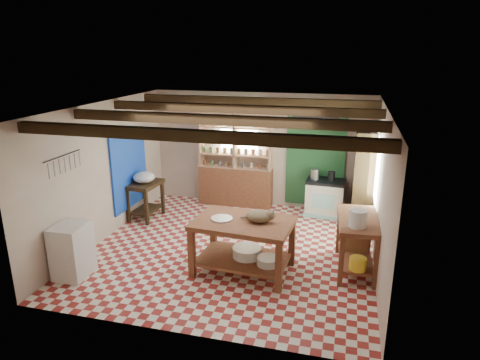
% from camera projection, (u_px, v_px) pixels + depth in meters
% --- Properties ---
extents(floor, '(5.00, 5.00, 0.02)m').
position_uv_depth(floor, '(232.00, 250.00, 7.85)').
color(floor, maroon).
rests_on(floor, ground).
extents(ceiling, '(5.00, 5.00, 0.02)m').
position_uv_depth(ceiling, '(231.00, 107.00, 7.08)').
color(ceiling, '#444449').
rests_on(ceiling, wall_back).
extents(wall_back, '(5.00, 0.04, 2.60)m').
position_uv_depth(wall_back, '(261.00, 150.00, 9.77)').
color(wall_back, beige).
rests_on(wall_back, floor).
extents(wall_front, '(5.00, 0.04, 2.60)m').
position_uv_depth(wall_front, '(176.00, 241.00, 5.15)').
color(wall_front, beige).
rests_on(wall_front, floor).
extents(wall_left, '(0.04, 5.00, 2.60)m').
position_uv_depth(wall_left, '(104.00, 172.00, 8.06)').
color(wall_left, beige).
rests_on(wall_left, floor).
extents(wall_right, '(0.04, 5.00, 2.60)m').
position_uv_depth(wall_right, '(381.00, 193.00, 6.86)').
color(wall_right, beige).
rests_on(wall_right, floor).
extents(ceiling_beams, '(5.00, 3.80, 0.15)m').
position_uv_depth(ceiling_beams, '(231.00, 114.00, 7.11)').
color(ceiling_beams, '#372513').
rests_on(ceiling_beams, ceiling).
extents(blue_wall_patch, '(0.04, 1.40, 1.60)m').
position_uv_depth(blue_wall_patch, '(129.00, 169.00, 8.94)').
color(blue_wall_patch, blue).
rests_on(blue_wall_patch, wall_left).
extents(green_wall_patch, '(1.30, 0.04, 2.30)m').
position_uv_depth(green_wall_patch, '(316.00, 156.00, 9.46)').
color(green_wall_patch, '#205028').
rests_on(green_wall_patch, wall_back).
extents(window_back, '(0.90, 0.02, 0.80)m').
position_uv_depth(window_back, '(239.00, 132.00, 9.76)').
color(window_back, silver).
rests_on(window_back, wall_back).
extents(window_right, '(0.02, 1.30, 1.20)m').
position_uv_depth(window_right, '(377.00, 171.00, 7.76)').
color(window_right, silver).
rests_on(window_right, wall_right).
extents(utensil_rail, '(0.06, 0.90, 0.28)m').
position_uv_depth(utensil_rail, '(63.00, 163.00, 6.79)').
color(utensil_rail, black).
rests_on(utensil_rail, wall_left).
extents(pot_rack, '(0.86, 0.12, 0.36)m').
position_uv_depth(pot_rack, '(316.00, 117.00, 8.80)').
color(pot_rack, black).
rests_on(pot_rack, ceiling).
extents(shelving_unit, '(1.70, 0.34, 2.20)m').
position_uv_depth(shelving_unit, '(235.00, 159.00, 9.79)').
color(shelving_unit, tan).
rests_on(shelving_unit, floor).
extents(tall_rack, '(0.40, 0.86, 2.00)m').
position_uv_depth(tall_rack, '(363.00, 178.00, 8.67)').
color(tall_rack, '#372513').
rests_on(tall_rack, floor).
extents(work_table, '(1.64, 1.16, 0.89)m').
position_uv_depth(work_table, '(243.00, 246.00, 6.97)').
color(work_table, brown).
rests_on(work_table, floor).
extents(stove, '(0.86, 0.61, 0.80)m').
position_uv_depth(stove, '(325.00, 198.00, 9.35)').
color(stove, beige).
rests_on(stove, floor).
extents(prep_table, '(0.61, 0.84, 0.81)m').
position_uv_depth(prep_table, '(146.00, 200.00, 9.18)').
color(prep_table, '#372513').
rests_on(prep_table, floor).
extents(white_cabinet, '(0.50, 0.59, 0.87)m').
position_uv_depth(white_cabinet, '(72.00, 250.00, 6.82)').
color(white_cabinet, silver).
rests_on(white_cabinet, floor).
extents(right_counter, '(0.72, 1.31, 0.91)m').
position_uv_depth(right_counter, '(356.00, 244.00, 7.00)').
color(right_counter, brown).
rests_on(right_counter, floor).
extents(cat, '(0.45, 0.36, 0.19)m').
position_uv_depth(cat, '(259.00, 216.00, 6.78)').
color(cat, '#866F4E').
rests_on(cat, work_table).
extents(steel_tray, '(0.38, 0.38, 0.02)m').
position_uv_depth(steel_tray, '(222.00, 219.00, 6.90)').
color(steel_tray, '#A8A9B0').
rests_on(steel_tray, work_table).
extents(basin_large, '(0.51, 0.51, 0.17)m').
position_uv_depth(basin_large, '(247.00, 252.00, 7.03)').
color(basin_large, silver).
rests_on(basin_large, work_table).
extents(basin_small, '(0.39, 0.39, 0.13)m').
position_uv_depth(basin_small, '(268.00, 261.00, 6.78)').
color(basin_small, silver).
rests_on(basin_small, work_table).
extents(kettle_left, '(0.20, 0.20, 0.22)m').
position_uv_depth(kettle_left, '(315.00, 174.00, 9.27)').
color(kettle_left, '#A8A9B0').
rests_on(kettle_left, stove).
extents(kettle_right, '(0.17, 0.17, 0.20)m').
position_uv_depth(kettle_right, '(331.00, 176.00, 9.17)').
color(kettle_right, black).
rests_on(kettle_right, stove).
extents(enamel_bowl, '(0.49, 0.49, 0.23)m').
position_uv_depth(enamel_bowl, '(144.00, 177.00, 9.02)').
color(enamel_bowl, silver).
rests_on(enamel_bowl, prep_table).
extents(white_bucket, '(0.29, 0.29, 0.27)m').
position_uv_depth(white_bucket, '(358.00, 218.00, 6.50)').
color(white_bucket, silver).
rests_on(white_bucket, right_counter).
extents(wicker_basket, '(0.45, 0.37, 0.30)m').
position_uv_depth(wicker_basket, '(355.00, 240.00, 7.30)').
color(wicker_basket, '#A46D42').
rests_on(wicker_basket, right_counter).
extents(yellow_tub, '(0.28, 0.28, 0.19)m').
position_uv_depth(yellow_tub, '(358.00, 264.00, 6.61)').
color(yellow_tub, yellow).
rests_on(yellow_tub, right_counter).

